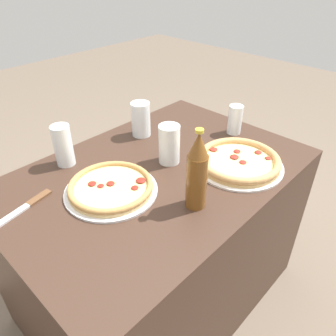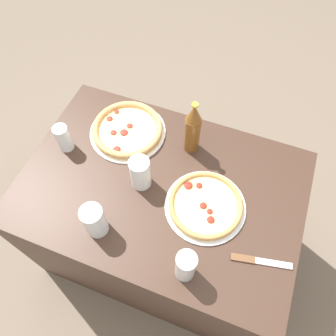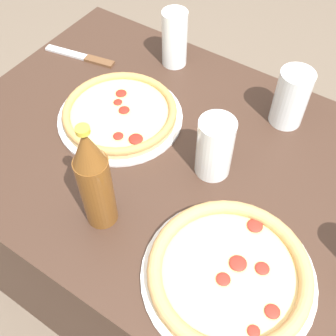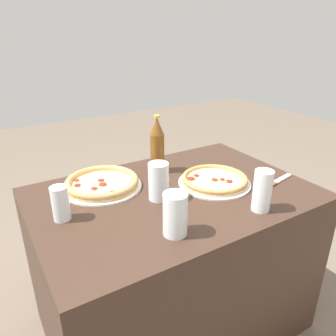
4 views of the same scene
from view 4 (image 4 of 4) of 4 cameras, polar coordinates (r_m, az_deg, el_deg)
The scene contains 10 objects.
ground_plane at distance 1.79m, azimuth 0.82°, elevation -24.90°, with size 8.00×8.00×0.00m, color #6B5B4C.
table at distance 1.54m, azimuth 0.90°, elevation -16.06°, with size 1.12×0.76×0.71m.
pizza_salami at distance 1.40m, azimuth -11.42°, elevation -2.59°, with size 0.33×0.33×0.04m.
pizza_pepperoni at distance 1.42m, azimuth 8.09°, elevation -2.11°, with size 0.31×0.31×0.04m.
glass_lemonade at distance 1.20m, azimuth -18.19°, elevation -6.16°, with size 0.06×0.06×0.13m.
glass_iced_tea at distance 1.06m, azimuth 1.25°, elevation -8.27°, with size 0.08×0.08×0.15m.
glass_cola at distance 1.24m, azimuth 16.07°, elevation -4.19°, with size 0.07×0.07×0.16m.
glass_mango_juice at distance 1.27m, azimuth -1.66°, elevation -2.50°, with size 0.08×0.08×0.15m.
beer_bottle at distance 1.49m, azimuth -1.89°, elevation 3.93°, with size 0.06×0.06×0.27m.
knife at distance 1.50m, azimuth 18.30°, elevation -2.33°, with size 0.21×0.07×0.01m.
Camera 4 is at (-0.64, -1.00, 1.34)m, focal length 35.00 mm.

